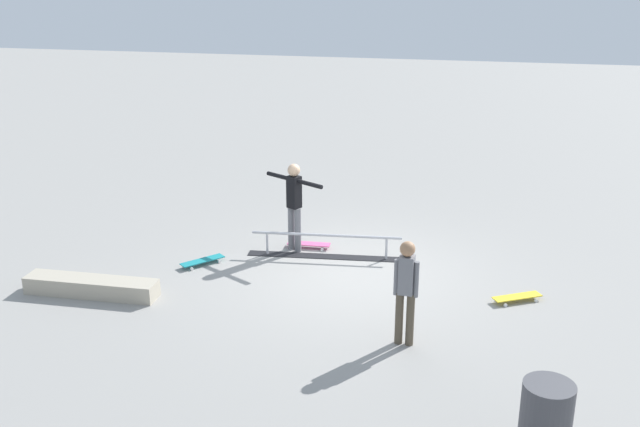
{
  "coord_description": "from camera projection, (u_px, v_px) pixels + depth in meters",
  "views": [
    {
      "loc": [
        -2.04,
        11.22,
        5.02
      ],
      "look_at": [
        0.59,
        -0.11,
        1.0
      ],
      "focal_mm": 40.52,
      "sensor_mm": 36.0,
      "label": 1
    }
  ],
  "objects": [
    {
      "name": "bystander_grey_shirt",
      "position": [
        406.0,
        287.0,
        9.81
      ],
      "size": [
        0.35,
        0.21,
        1.53
      ],
      "rotation": [
        0.0,
        0.0,
        3.08
      ],
      "color": "brown",
      "rests_on": "ground_plane"
    },
    {
      "name": "loose_skateboard_yellow",
      "position": [
        517.0,
        297.0,
        11.34
      ],
      "size": [
        0.79,
        0.58,
        0.09
      ],
      "rotation": [
        0.0,
        0.0,
        3.67
      ],
      "color": "yellow",
      "rests_on": "ground_plane"
    },
    {
      "name": "loose_skateboard_teal",
      "position": [
        203.0,
        261.0,
        12.73
      ],
      "size": [
        0.66,
        0.74,
        0.09
      ],
      "rotation": [
        0.0,
        0.0,
        4.02
      ],
      "color": "teal",
      "rests_on": "ground_plane"
    },
    {
      "name": "skater_main",
      "position": [
        294.0,
        201.0,
        13.09
      ],
      "size": [
        1.21,
        0.71,
        1.66
      ],
      "rotation": [
        0.0,
        0.0,
        2.64
      ],
      "color": "slate",
      "rests_on": "ground_plane"
    },
    {
      "name": "ground_plane",
      "position": [
        352.0,
        273.0,
        12.41
      ],
      "size": [
        60.0,
        60.0,
        0.0
      ],
      "primitive_type": "plane",
      "color": "gray"
    },
    {
      "name": "grind_rail",
      "position": [
        326.0,
        247.0,
        13.03
      ],
      "size": [
        2.88,
        0.55,
        0.44
      ],
      "rotation": [
        0.0,
        0.0,
        0.11
      ],
      "color": "black",
      "rests_on": "ground_plane"
    },
    {
      "name": "skateboard_main",
      "position": [
        309.0,
        244.0,
        13.49
      ],
      "size": [
        0.81,
        0.29,
        0.09
      ],
      "rotation": [
        0.0,
        0.0,
        3.19
      ],
      "color": "#E05993",
      "rests_on": "ground_plane"
    },
    {
      "name": "trash_bin",
      "position": [
        545.0,
        423.0,
        7.57
      ],
      "size": [
        0.54,
        0.54,
        0.93
      ],
      "primitive_type": "cylinder",
      "color": "#47474C",
      "rests_on": "ground_plane"
    },
    {
      "name": "skate_ledge",
      "position": [
        91.0,
        287.0,
        11.55
      ],
      "size": [
        2.19,
        0.5,
        0.28
      ],
      "primitive_type": "cube",
      "rotation": [
        0.0,
        0.0,
        0.04
      ],
      "color": "#B2A893",
      "rests_on": "ground_plane"
    }
  ]
}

